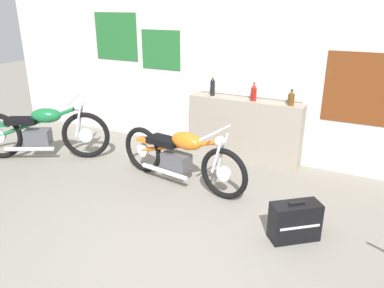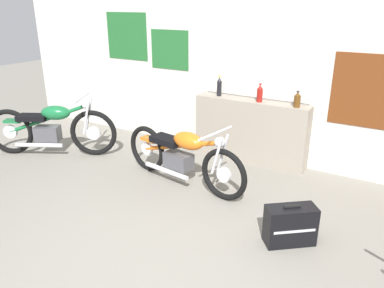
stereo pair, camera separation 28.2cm
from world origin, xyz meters
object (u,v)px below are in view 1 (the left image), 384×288
at_px(bottle_center, 291,98).
at_px(motorcycle_orange, 180,155).
at_px(bottle_leftmost, 213,87).
at_px(bottle_left_center, 254,93).
at_px(motorcycle_green, 41,131).
at_px(hard_case_black, 295,221).

height_order(bottle_center, motorcycle_orange, bottle_center).
height_order(bottle_leftmost, motorcycle_orange, bottle_leftmost).
xyz_separation_m(bottle_left_center, motorcycle_green, (-2.87, -1.35, -0.61)).
bearing_deg(bottle_left_center, hard_case_black, -58.59).
bearing_deg(bottle_left_center, bottle_leftmost, 177.25).
relative_size(bottle_left_center, bottle_center, 1.20).
bearing_deg(hard_case_black, motorcycle_green, 174.49).
bearing_deg(motorcycle_green, bottle_left_center, 25.16).
bearing_deg(motorcycle_green, motorcycle_orange, 4.62).
height_order(bottle_leftmost, hard_case_black, bottle_leftmost).
xyz_separation_m(bottle_leftmost, bottle_left_center, (0.66, -0.03, -0.02)).
height_order(bottle_leftmost, motorcycle_green, bottle_leftmost).
xyz_separation_m(bottle_center, motorcycle_orange, (-1.11, -1.16, -0.62)).
bearing_deg(bottle_leftmost, bottle_center, -1.89).
distance_m(bottle_left_center, bottle_center, 0.54).
bearing_deg(bottle_leftmost, hard_case_black, -45.74).
distance_m(bottle_left_center, motorcycle_orange, 1.45).
xyz_separation_m(bottle_leftmost, motorcycle_green, (-2.21, -1.38, -0.63)).
distance_m(bottle_center, hard_case_black, 1.98).
bearing_deg(motorcycle_orange, motorcycle_green, -175.38).
height_order(motorcycle_orange, motorcycle_green, motorcycle_green).
height_order(bottle_leftmost, bottle_left_center, bottle_leftmost).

